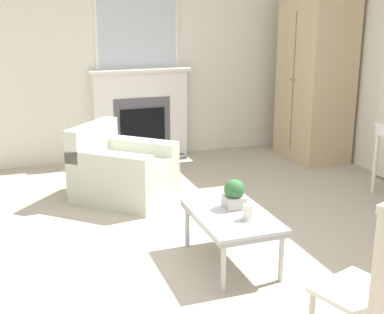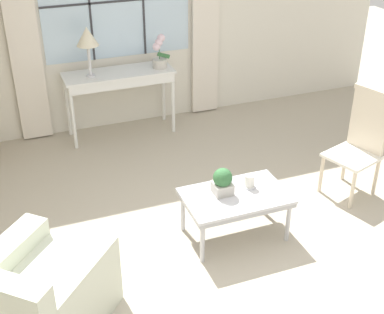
% 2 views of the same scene
% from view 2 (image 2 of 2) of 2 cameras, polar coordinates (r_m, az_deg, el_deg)
% --- Properties ---
extents(ground_plane, '(14.00, 14.00, 0.00)m').
position_cam_2_polar(ground_plane, '(4.59, 2.52, -11.52)').
color(ground_plane, '#B2A893').
extents(wall_back_windowed, '(7.20, 0.14, 2.80)m').
position_cam_2_polar(wall_back_windowed, '(6.55, -8.02, 14.83)').
color(wall_back_windowed, silver).
rests_on(wall_back_windowed, ground_plane).
extents(console_table, '(1.30, 0.46, 0.80)m').
position_cam_2_polar(console_table, '(6.44, -7.82, 8.24)').
color(console_table, white).
rests_on(console_table, ground_plane).
extents(table_lamp, '(0.25, 0.25, 0.58)m').
position_cam_2_polar(table_lamp, '(6.17, -11.12, 12.38)').
color(table_lamp, silver).
rests_on(table_lamp, console_table).
extents(potted_orchid, '(0.22, 0.17, 0.40)m').
position_cam_2_polar(potted_orchid, '(6.45, -3.50, 10.91)').
color(potted_orchid, '#BCB7AD').
rests_on(potted_orchid, console_table).
extents(armchair_upholstered, '(1.23, 1.24, 0.80)m').
position_cam_2_polar(armchair_upholstered, '(4.04, -16.23, -14.40)').
color(armchair_upholstered, beige).
rests_on(armchair_upholstered, ground_plane).
extents(side_chair_wooden, '(0.55, 0.55, 1.08)m').
position_cam_2_polar(side_chair_wooden, '(5.50, 17.57, 1.86)').
color(side_chair_wooden, white).
rests_on(side_chair_wooden, ground_plane).
extents(coffee_table, '(0.91, 0.57, 0.44)m').
position_cam_2_polar(coffee_table, '(4.70, 4.67, -4.49)').
color(coffee_table, '#BCBCC1').
rests_on(coffee_table, ground_plane).
extents(potted_plant_small, '(0.17, 0.17, 0.24)m').
position_cam_2_polar(potted_plant_small, '(4.62, 3.28, -2.61)').
color(potted_plant_small, '#BCB7AD').
rests_on(potted_plant_small, coffee_table).
extents(pillar_candle, '(0.12, 0.12, 0.13)m').
position_cam_2_polar(pillar_candle, '(4.76, 6.16, -2.63)').
color(pillar_candle, silver).
rests_on(pillar_candle, coffee_table).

